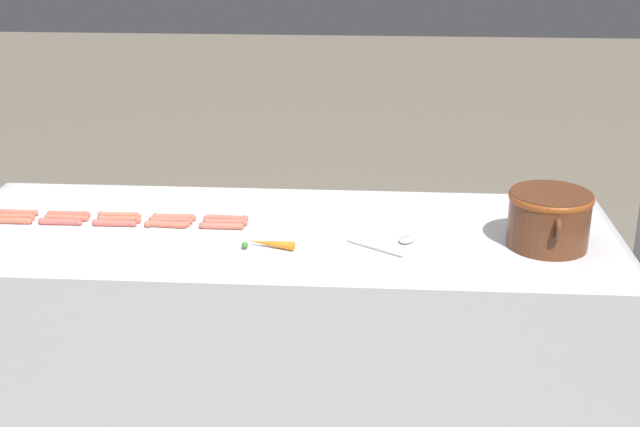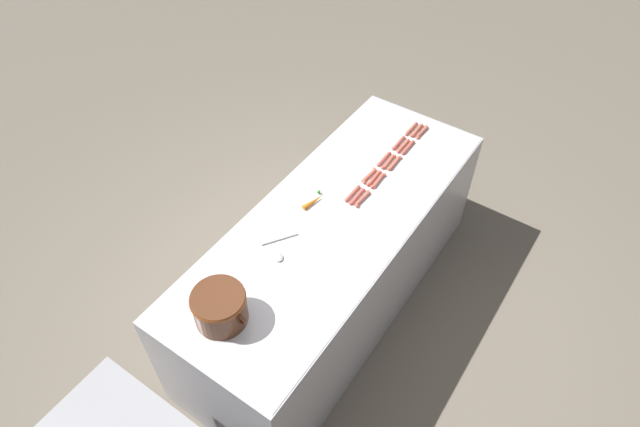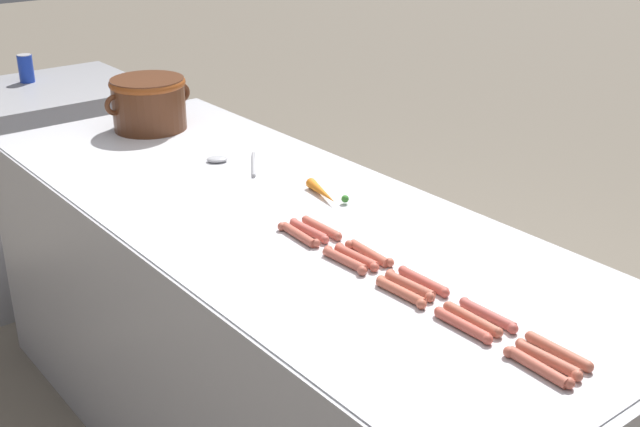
# 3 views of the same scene
# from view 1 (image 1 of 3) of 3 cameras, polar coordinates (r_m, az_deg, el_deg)

# --- Properties ---
(griddle_counter) EXTENTS (0.89, 2.39, 0.89)m
(griddle_counter) POSITION_cam_1_polar(r_m,az_deg,el_deg) (3.21, -2.48, -8.51)
(griddle_counter) COLOR #BCBCC1
(griddle_counter) RESTS_ON ground_plane
(hot_dog_0) EXTENTS (0.03, 0.16, 0.02)m
(hot_dog_0) POSITION_cam_1_polar(r_m,az_deg,el_deg) (3.33, -19.77, 0.04)
(hot_dog_0) COLOR #C6604C
(hot_dog_0) RESTS_ON griddle_counter
(hot_dog_1) EXTENTS (0.03, 0.16, 0.02)m
(hot_dog_1) POSITION_cam_1_polar(r_m,az_deg,el_deg) (3.26, -16.56, -0.05)
(hot_dog_1) COLOR #CD5948
(hot_dog_1) RESTS_ON griddle_counter
(hot_dog_2) EXTENTS (0.03, 0.16, 0.02)m
(hot_dog_2) POSITION_cam_1_polar(r_m,az_deg,el_deg) (3.20, -13.35, -0.12)
(hot_dog_2) COLOR #C9634A
(hot_dog_2) RESTS_ON griddle_counter
(hot_dog_3) EXTENTS (0.03, 0.16, 0.02)m
(hot_dog_3) POSITION_cam_1_polar(r_m,az_deg,el_deg) (3.14, -9.79, -0.24)
(hot_dog_3) COLOR #C7604D
(hot_dog_3) RESTS_ON griddle_counter
(hot_dog_4) EXTENTS (0.03, 0.16, 0.02)m
(hot_dog_4) POSITION_cam_1_polar(r_m,az_deg,el_deg) (3.10, -6.34, -0.32)
(hot_dog_4) COLOR #C05F4B
(hot_dog_4) RESTS_ON griddle_counter
(hot_dog_5) EXTENTS (0.03, 0.16, 0.02)m
(hot_dog_5) POSITION_cam_1_polar(r_m,az_deg,el_deg) (3.30, -19.95, -0.19)
(hot_dog_5) COLOR #C1644D
(hot_dog_5) RESTS_ON griddle_counter
(hot_dog_6) EXTENTS (0.03, 0.16, 0.02)m
(hot_dog_6) POSITION_cam_1_polar(r_m,az_deg,el_deg) (3.22, -16.69, -0.28)
(hot_dog_6) COLOR #C6674E
(hot_dog_6) RESTS_ON griddle_counter
(hot_dog_7) EXTENTS (0.03, 0.16, 0.02)m
(hot_dog_7) POSITION_cam_1_polar(r_m,az_deg,el_deg) (3.16, -13.37, -0.38)
(hot_dog_7) COLOR #BF634C
(hot_dog_7) RESTS_ON griddle_counter
(hot_dog_8) EXTENTS (0.03, 0.16, 0.02)m
(hot_dog_8) POSITION_cam_1_polar(r_m,az_deg,el_deg) (3.11, -10.02, -0.46)
(hot_dog_8) COLOR #CC5D4B
(hot_dog_8) RESTS_ON griddle_counter
(hot_dog_9) EXTENTS (0.03, 0.16, 0.02)m
(hot_dog_9) POSITION_cam_1_polar(r_m,az_deg,el_deg) (3.07, -6.40, -0.58)
(hot_dog_9) COLOR #CB5B50
(hot_dog_9) RESTS_ON griddle_counter
(hot_dog_10) EXTENTS (0.02, 0.16, 0.02)m
(hot_dog_10) POSITION_cam_1_polar(r_m,az_deg,el_deg) (3.26, -20.13, -0.45)
(hot_dog_10) COLOR #BF634B
(hot_dog_10) RESTS_ON griddle_counter
(hot_dog_11) EXTENTS (0.03, 0.16, 0.02)m
(hot_dog_11) POSITION_cam_1_polar(r_m,az_deg,el_deg) (3.19, -17.09, -0.53)
(hot_dog_11) COLOR #C05A51
(hot_dog_11) RESTS_ON griddle_counter
(hot_dog_12) EXTENTS (0.03, 0.16, 0.02)m
(hot_dog_12) POSITION_cam_1_polar(r_m,az_deg,el_deg) (3.13, -13.68, -0.63)
(hot_dog_12) COLOR #CD594C
(hot_dog_12) RESTS_ON griddle_counter
(hot_dog_13) EXTENTS (0.03, 0.16, 0.02)m
(hot_dog_13) POSITION_cam_1_polar(r_m,az_deg,el_deg) (3.08, -10.26, -0.72)
(hot_dog_13) COLOR #C5614B
(hot_dog_13) RESTS_ON griddle_counter
(hot_dog_14) EXTENTS (0.02, 0.16, 0.02)m
(hot_dog_14) POSITION_cam_1_polar(r_m,az_deg,el_deg) (3.03, -6.66, -0.83)
(hot_dog_14) COLOR #C5604E
(hot_dog_14) RESTS_ON griddle_counter
(bean_pot) EXTENTS (0.35, 0.28, 0.19)m
(bean_pot) POSITION_cam_1_polar(r_m,az_deg,el_deg) (2.94, 15.18, -0.16)
(bean_pot) COLOR #562D19
(bean_pot) RESTS_ON griddle_counter
(serving_spoon) EXTENTS (0.18, 0.24, 0.02)m
(serving_spoon) POSITION_cam_1_polar(r_m,az_deg,el_deg) (2.90, 5.17, -1.95)
(serving_spoon) COLOR #B7B7BC
(serving_spoon) RESTS_ON griddle_counter
(carrot) EXTENTS (0.07, 0.18, 0.03)m
(carrot) POSITION_cam_1_polar(r_m,az_deg,el_deg) (2.86, -3.49, -2.03)
(carrot) COLOR orange
(carrot) RESTS_ON griddle_counter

